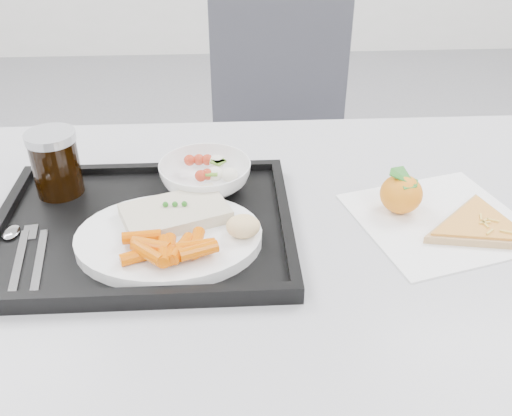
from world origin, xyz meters
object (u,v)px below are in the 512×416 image
(cola_glass, at_px, (55,162))
(tangerine, at_px, (401,194))
(dinner_plate, at_px, (169,238))
(salad_bowl, at_px, (205,176))
(chair, at_px, (281,126))
(table, at_px, (253,262))
(pizza_slice, at_px, (480,226))
(tray, at_px, (144,227))

(cola_glass, xyz_separation_m, tangerine, (0.55, -0.07, -0.04))
(dinner_plate, xyz_separation_m, salad_bowl, (0.05, 0.15, 0.01))
(dinner_plate, relative_size, tangerine, 3.45)
(chair, distance_m, salad_bowl, 0.80)
(salad_bowl, relative_size, cola_glass, 1.41)
(table, xyz_separation_m, pizza_slice, (0.35, -0.03, 0.08))
(cola_glass, xyz_separation_m, pizza_slice, (0.66, -0.13, -0.06))
(table, xyz_separation_m, tangerine, (0.24, 0.03, 0.10))
(cola_glass, bearing_deg, table, -18.15)
(table, xyz_separation_m, salad_bowl, (-0.07, 0.10, 0.11))
(pizza_slice, bearing_deg, table, 175.31)
(dinner_plate, bearing_deg, cola_glass, 140.90)
(dinner_plate, bearing_deg, chair, 74.27)
(tray, height_order, cola_glass, cola_glass)
(chair, height_order, cola_glass, chair)
(chair, bearing_deg, tangerine, -81.92)
(tray, relative_size, tangerine, 5.75)
(dinner_plate, relative_size, cola_glass, 2.50)
(salad_bowl, bearing_deg, cola_glass, 179.64)
(chair, relative_size, cola_glass, 8.61)
(salad_bowl, relative_size, tangerine, 1.94)
(salad_bowl, xyz_separation_m, tangerine, (0.31, -0.07, -0.00))
(table, distance_m, salad_bowl, 0.16)
(chair, distance_m, cola_glass, 0.90)
(tangerine, bearing_deg, chair, 98.08)
(cola_glass, bearing_deg, tangerine, -7.27)
(chair, distance_m, dinner_plate, 0.95)
(dinner_plate, bearing_deg, pizza_slice, 2.78)
(table, relative_size, tray, 2.67)
(tray, xyz_separation_m, dinner_plate, (0.04, -0.05, 0.02))
(table, relative_size, dinner_plate, 4.44)
(dinner_plate, height_order, salad_bowl, salad_bowl)
(cola_glass, bearing_deg, tray, -35.28)
(dinner_plate, xyz_separation_m, cola_glass, (-0.19, 0.15, 0.05))
(table, bearing_deg, salad_bowl, 126.27)
(table, height_order, cola_glass, cola_glass)
(tray, relative_size, salad_bowl, 2.96)
(tray, xyz_separation_m, pizza_slice, (0.51, -0.03, 0.00))
(table, height_order, tangerine, tangerine)
(table, relative_size, pizza_slice, 4.82)
(table, distance_m, cola_glass, 0.36)
(table, xyz_separation_m, chair, (0.12, 0.83, -0.15))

